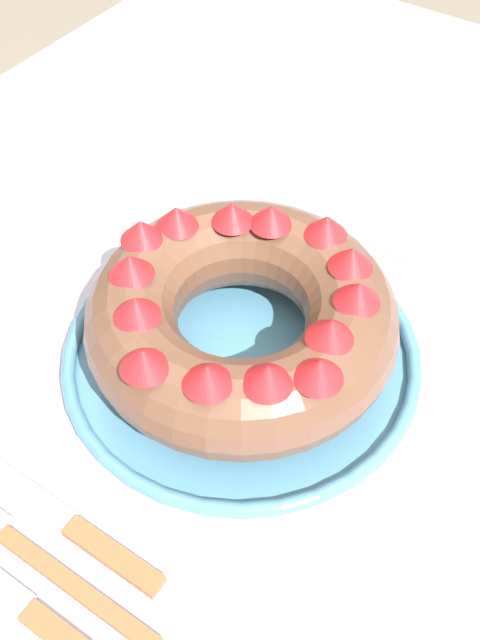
% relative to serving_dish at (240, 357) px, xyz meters
% --- Properties ---
extents(dining_table, '(1.32, 1.06, 0.75)m').
position_rel_serving_dish_xyz_m(dining_table, '(0.00, -0.03, -0.10)').
color(dining_table, silver).
rests_on(dining_table, ground_plane).
extents(serving_dish, '(0.30, 0.30, 0.02)m').
position_rel_serving_dish_xyz_m(serving_dish, '(0.00, 0.00, 0.00)').
color(serving_dish, '#518EB2').
rests_on(serving_dish, dining_table).
extents(bundt_cake, '(0.25, 0.25, 0.09)m').
position_rel_serving_dish_xyz_m(bundt_cake, '(-0.00, -0.00, 0.05)').
color(bundt_cake, brown).
rests_on(bundt_cake, serving_dish).
extents(fork, '(0.02, 0.20, 0.01)m').
position_rel_serving_dish_xyz_m(fork, '(-0.22, 0.03, -0.01)').
color(fork, '#936038').
rests_on(fork, dining_table).
extents(serving_knife, '(0.02, 0.22, 0.01)m').
position_rel_serving_dish_xyz_m(serving_knife, '(-0.25, -0.00, -0.01)').
color(serving_knife, '#936038').
rests_on(serving_knife, dining_table).
extents(cake_knife, '(0.02, 0.18, 0.01)m').
position_rel_serving_dish_xyz_m(cake_knife, '(-0.19, 0.01, -0.01)').
color(cake_knife, '#936038').
rests_on(cake_knife, dining_table).
extents(napkin, '(0.17, 0.13, 0.00)m').
position_rel_serving_dish_xyz_m(napkin, '(0.27, -0.02, -0.01)').
color(napkin, '#B2D1B7').
rests_on(napkin, dining_table).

